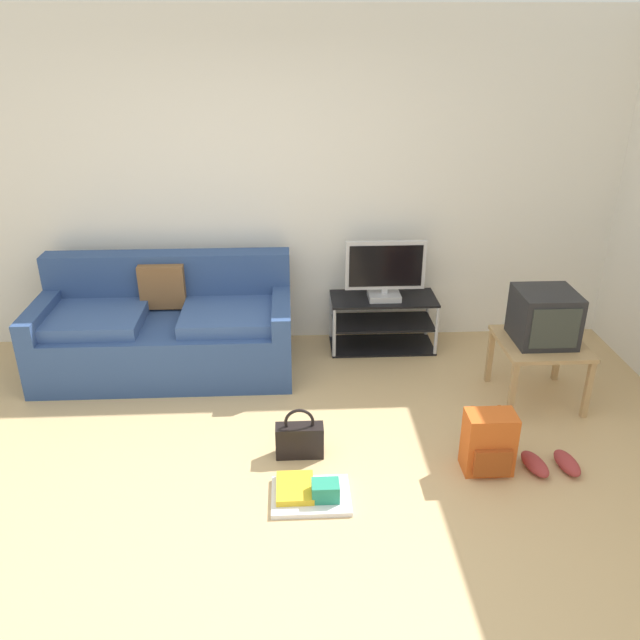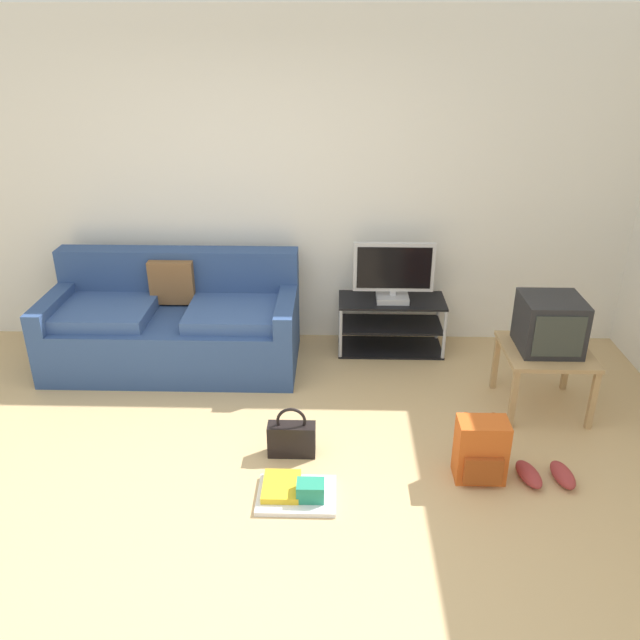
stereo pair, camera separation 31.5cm
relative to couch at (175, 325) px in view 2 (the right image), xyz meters
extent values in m
cube|color=tan|center=(0.76, -1.88, -0.34)|extent=(9.00, 9.80, 0.02)
cube|color=silver|center=(0.76, 0.57, 1.02)|extent=(9.00, 0.10, 2.70)
cube|color=navy|center=(0.00, -0.05, -0.11)|extent=(1.98, 0.89, 0.44)
cube|color=navy|center=(0.00, 0.29, 0.33)|extent=(1.98, 0.20, 0.44)
cube|color=navy|center=(-0.92, -0.05, 0.19)|extent=(0.14, 0.89, 0.17)
cube|color=navy|center=(0.92, -0.05, 0.19)|extent=(0.14, 0.89, 0.17)
cube|color=#365289|center=(-0.54, -0.11, 0.16)|extent=(0.79, 0.62, 0.10)
cube|color=#365289|center=(0.55, -0.11, 0.16)|extent=(0.79, 0.62, 0.10)
cube|color=brown|center=(-0.03, 0.17, 0.31)|extent=(0.36, 0.13, 0.36)
cube|color=black|center=(1.78, 0.27, 0.12)|extent=(0.89, 0.41, 0.02)
cube|color=black|center=(1.78, 0.27, -0.10)|extent=(0.85, 0.39, 0.02)
cube|color=black|center=(1.78, 0.27, -0.32)|extent=(0.89, 0.41, 0.02)
cylinder|color=#B7B7BC|center=(1.35, 0.08, -0.10)|extent=(0.03, 0.03, 0.46)
cylinder|color=#B7B7BC|center=(2.20, 0.08, -0.10)|extent=(0.03, 0.03, 0.46)
cylinder|color=#B7B7BC|center=(1.35, 0.46, -0.10)|extent=(0.03, 0.03, 0.46)
cylinder|color=#B7B7BC|center=(2.20, 0.46, -0.10)|extent=(0.03, 0.03, 0.46)
cube|color=#B2B2B7|center=(1.78, 0.25, 0.15)|extent=(0.26, 0.22, 0.05)
cube|color=#B2B2B7|center=(1.78, 0.25, 0.20)|extent=(0.05, 0.04, 0.04)
cube|color=#B2B2B7|center=(1.78, 0.25, 0.43)|extent=(0.66, 0.04, 0.41)
cube|color=black|center=(1.78, 0.23, 0.43)|extent=(0.60, 0.01, 0.35)
cube|color=tan|center=(2.79, -0.63, 0.13)|extent=(0.60, 0.60, 0.03)
cube|color=tan|center=(2.52, -0.90, -0.11)|extent=(0.04, 0.04, 0.44)
cube|color=tan|center=(3.06, -0.90, -0.11)|extent=(0.04, 0.04, 0.44)
cube|color=tan|center=(2.52, -0.36, -0.11)|extent=(0.04, 0.04, 0.44)
cube|color=tan|center=(3.06, -0.36, -0.11)|extent=(0.04, 0.04, 0.44)
cube|color=#232326|center=(2.79, -0.61, 0.33)|extent=(0.41, 0.40, 0.38)
cube|color=#333833|center=(2.79, -0.82, 0.33)|extent=(0.33, 0.01, 0.29)
cube|color=#CC561E|center=(2.20, -1.45, -0.13)|extent=(0.30, 0.19, 0.40)
cube|color=#994116|center=(2.20, -1.56, -0.20)|extent=(0.23, 0.04, 0.18)
cylinder|color=#994116|center=(2.11, -1.34, -0.11)|extent=(0.04, 0.04, 0.32)
cylinder|color=#994116|center=(2.28, -1.34, -0.11)|extent=(0.04, 0.04, 0.32)
cube|color=black|center=(1.03, -1.25, -0.22)|extent=(0.31, 0.12, 0.22)
torus|color=black|center=(1.03, -1.25, -0.08)|extent=(0.19, 0.02, 0.19)
ellipsoid|color=#993333|center=(2.50, -1.48, -0.28)|extent=(0.17, 0.28, 0.09)
ellipsoid|color=#993333|center=(2.70, -1.48, -0.28)|extent=(0.15, 0.27, 0.09)
cube|color=silver|center=(1.09, -1.68, -0.31)|extent=(0.46, 0.35, 0.03)
cube|color=#238466|center=(1.17, -1.72, -0.24)|extent=(0.16, 0.12, 0.11)
cube|color=gold|center=(1.00, -1.64, -0.28)|extent=(0.22, 0.28, 0.04)
camera|label=1|loc=(0.99, -4.66, 2.20)|focal=35.91mm
camera|label=2|loc=(1.31, -4.67, 2.20)|focal=35.91mm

